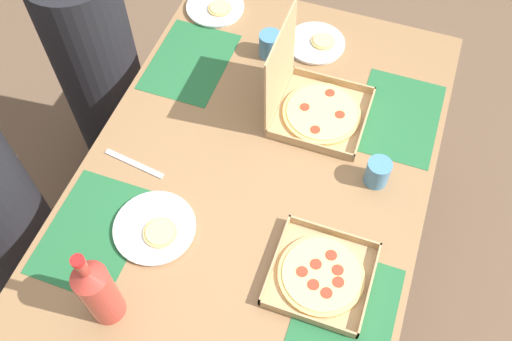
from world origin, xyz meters
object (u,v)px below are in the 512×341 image
at_px(pizza_box_edge_far, 313,103).
at_px(soda_bottle, 98,291).
at_px(pizza_box_corner_right, 321,275).
at_px(diner_right_seat, 100,72).
at_px(plate_middle, 155,228).
at_px(plate_far_right, 216,8).
at_px(cup_clear_right, 378,172).
at_px(plate_far_left, 316,43).
at_px(cup_dark, 270,45).

relative_size(pizza_box_edge_far, soda_bottle, 1.02).
bearing_deg(pizza_box_corner_right, diner_right_seat, 59.70).
xyz_separation_m(plate_middle, plate_far_right, (0.92, 0.18, -0.00)).
distance_m(plate_middle, cup_clear_right, 0.68).
bearing_deg(plate_middle, pizza_box_corner_right, -87.58).
relative_size(plate_far_left, cup_dark, 2.31).
distance_m(pizza_box_edge_far, plate_far_right, 0.60).
height_order(plate_middle, soda_bottle, soda_bottle).
xyz_separation_m(plate_far_right, cup_clear_right, (-0.55, -0.74, 0.04)).
bearing_deg(pizza_box_corner_right, pizza_box_edge_far, 18.89).
distance_m(plate_far_right, diner_right_seat, 0.53).
bearing_deg(pizza_box_corner_right, plate_far_right, 36.50).
relative_size(plate_far_left, cup_clear_right, 2.32).
distance_m(cup_clear_right, cup_dark, 0.62).
distance_m(pizza_box_edge_far, cup_clear_right, 0.32).
height_order(pizza_box_corner_right, plate_middle, pizza_box_corner_right).
distance_m(plate_middle, diner_right_seat, 0.89).
bearing_deg(pizza_box_corner_right, cup_clear_right, -11.33).
height_order(plate_far_left, cup_clear_right, cup_clear_right).
bearing_deg(plate_far_right, cup_clear_right, -126.51).
relative_size(pizza_box_corner_right, cup_dark, 2.99).
bearing_deg(plate_far_right, diner_right_seat, 125.14).
distance_m(pizza_box_edge_far, soda_bottle, 0.88).
bearing_deg(pizza_box_edge_far, pizza_box_corner_right, -161.11).
xyz_separation_m(pizza_box_corner_right, plate_far_left, (0.85, 0.26, -0.00)).
distance_m(pizza_box_corner_right, diner_right_seat, 1.25).
height_order(plate_far_right, diner_right_seat, diner_right_seat).
distance_m(plate_middle, cup_dark, 0.78).
height_order(pizza_box_edge_far, cup_dark, pizza_box_edge_far).
bearing_deg(plate_far_left, plate_middle, 165.01).
distance_m(pizza_box_edge_far, plate_far_left, 0.32).
bearing_deg(cup_dark, pizza_box_edge_far, -133.94).
bearing_deg(pizza_box_edge_far, plate_far_left, 13.09).
bearing_deg(plate_far_left, diner_right_seat, 105.55).
bearing_deg(plate_far_left, cup_clear_right, -146.33).
xyz_separation_m(plate_middle, cup_clear_right, (0.38, -0.56, 0.04)).
relative_size(plate_far_right, cup_dark, 2.41).
bearing_deg(plate_far_left, soda_bottle, 167.45).
xyz_separation_m(pizza_box_corner_right, cup_dark, (0.75, 0.40, 0.03)).
height_order(plate_far_right, cup_dark, cup_dark).
xyz_separation_m(pizza_box_corner_right, soda_bottle, (-0.27, 0.51, 0.12)).
xyz_separation_m(plate_middle, cup_dark, (0.77, -0.09, 0.04)).
relative_size(pizza_box_edge_far, cup_dark, 3.61).
height_order(pizza_box_edge_far, soda_bottle, pizza_box_edge_far).
xyz_separation_m(plate_far_right, cup_dark, (-0.15, -0.27, 0.04)).
distance_m(soda_bottle, cup_clear_right, 0.86).
xyz_separation_m(pizza_box_edge_far, diner_right_seat, (0.08, 0.88, -0.25)).
bearing_deg(diner_right_seat, pizza_box_edge_far, -95.15).
distance_m(pizza_box_edge_far, diner_right_seat, 0.92).
bearing_deg(soda_bottle, pizza_box_edge_far, -21.40).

